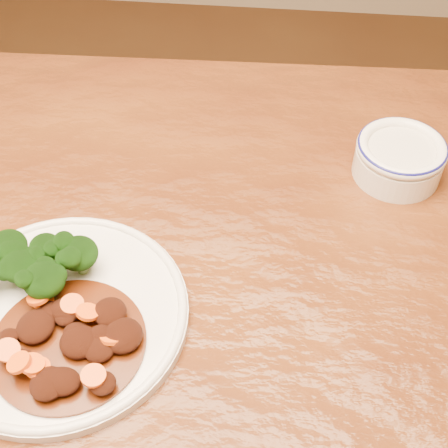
# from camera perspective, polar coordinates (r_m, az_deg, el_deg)

# --- Properties ---
(dining_table) EXTENTS (1.53, 0.95, 0.75)m
(dining_table) POSITION_cam_1_polar(r_m,az_deg,el_deg) (0.81, -9.24, -8.11)
(dining_table) COLOR #5F3010
(dining_table) RESTS_ON ground
(dinner_plate) EXTENTS (0.28, 0.28, 0.02)m
(dinner_plate) POSITION_cam_1_polar(r_m,az_deg,el_deg) (0.71, -14.77, -7.98)
(dinner_plate) COLOR white
(dinner_plate) RESTS_ON dining_table
(broccoli_florets) EXTENTS (0.15, 0.09, 0.05)m
(broccoli_florets) POSITION_cam_1_polar(r_m,az_deg,el_deg) (0.72, -17.91, -3.49)
(broccoli_florets) COLOR #76A254
(broccoli_florets) RESTS_ON dinner_plate
(mince_stew) EXTENTS (0.16, 0.16, 0.03)m
(mince_stew) POSITION_cam_1_polar(r_m,az_deg,el_deg) (0.67, -13.75, -10.39)
(mince_stew) COLOR #4F1D08
(mince_stew) RESTS_ON dinner_plate
(dip_bowl) EXTENTS (0.12, 0.12, 0.05)m
(dip_bowl) POSITION_cam_1_polar(r_m,az_deg,el_deg) (0.86, 15.74, 5.92)
(dip_bowl) COLOR white
(dip_bowl) RESTS_ON dining_table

